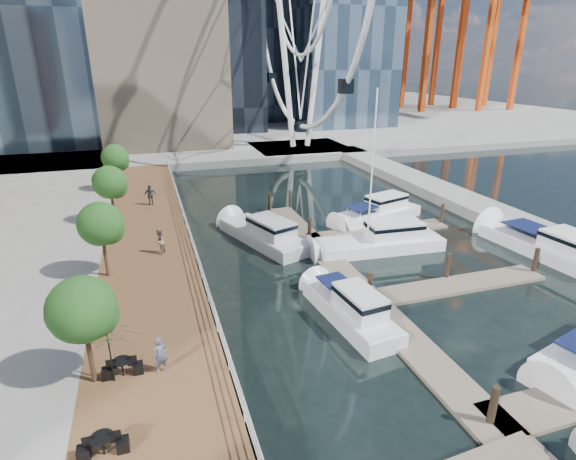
% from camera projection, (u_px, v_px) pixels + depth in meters
% --- Properties ---
extents(ground, '(520.00, 520.00, 0.00)m').
position_uv_depth(ground, '(393.00, 407.00, 18.15)').
color(ground, black).
rests_on(ground, ground).
extents(boardwalk, '(6.00, 60.00, 1.00)m').
position_uv_depth(boardwalk, '(150.00, 271.00, 28.80)').
color(boardwalk, brown).
rests_on(boardwalk, ground).
extents(seawall, '(0.25, 60.00, 1.00)m').
position_uv_depth(seawall, '(197.00, 265.00, 29.65)').
color(seawall, '#595954').
rests_on(seawall, ground).
extents(land_far, '(200.00, 114.00, 1.00)m').
position_uv_depth(land_far, '(179.00, 117.00, 108.94)').
color(land_far, gray).
rests_on(land_far, ground).
extents(breakwater, '(4.00, 60.00, 1.00)m').
position_uv_depth(breakwater, '(475.00, 207.00, 41.47)').
color(breakwater, gray).
rests_on(breakwater, ground).
extents(pier, '(14.00, 12.00, 1.00)m').
position_uv_depth(pier, '(300.00, 150.00, 68.32)').
color(pier, gray).
rests_on(pier, ground).
extents(railing, '(0.10, 60.00, 1.05)m').
position_uv_depth(railing, '(195.00, 251.00, 29.26)').
color(railing, white).
rests_on(railing, boardwalk).
extents(floating_docks, '(16.00, 34.00, 2.60)m').
position_uv_depth(floating_docks, '(424.00, 268.00, 29.13)').
color(floating_docks, '#6D6051').
rests_on(floating_docks, ground).
extents(port_cranes, '(40.00, 52.00, 38.00)m').
position_uv_depth(port_cranes, '(442.00, 33.00, 115.60)').
color(port_cranes, '#D84C14').
rests_on(port_cranes, ground).
extents(street_trees, '(2.60, 42.60, 4.60)m').
position_uv_depth(street_trees, '(100.00, 224.00, 25.89)').
color(street_trees, '#3F2B1C').
rests_on(street_trees, ground).
extents(pedestrian_near, '(0.67, 0.52, 1.62)m').
position_uv_depth(pedestrian_near, '(161.00, 355.00, 18.38)').
color(pedestrian_near, '#4B5164').
rests_on(pedestrian_near, boardwalk).
extents(pedestrian_mid, '(0.95, 1.05, 1.77)m').
position_uv_depth(pedestrian_mid, '(159.00, 241.00, 29.78)').
color(pedestrian_mid, gray).
rests_on(pedestrian_mid, boardwalk).
extents(pedestrian_far, '(1.10, 0.51, 1.83)m').
position_uv_depth(pedestrian_far, '(150.00, 195.00, 39.99)').
color(pedestrian_far, '#2D3439').
rests_on(pedestrian_far, boardwalk).
extents(moored_yachts, '(24.25, 32.54, 11.50)m').
position_uv_depth(moored_yachts, '(408.00, 261.00, 31.42)').
color(moored_yachts, white).
rests_on(moored_yachts, ground).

